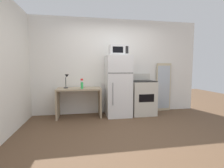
{
  "coord_description": "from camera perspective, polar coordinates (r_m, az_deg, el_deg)",
  "views": [
    {
      "loc": [
        -0.81,
        -2.89,
        1.26
      ],
      "look_at": [
        -0.1,
        1.1,
        0.87
      ],
      "focal_mm": 26.35,
      "sensor_mm": 36.0,
      "label": 1
    }
  ],
  "objects": [
    {
      "name": "microwave",
      "position": [
        4.3,
        2.24,
        11.58
      ],
      "size": [
        0.46,
        0.35,
        0.26
      ],
      "color": "silver",
      "rests_on": "refrigerator"
    },
    {
      "name": "ground_plane",
      "position": [
        3.25,
        5.44,
        -17.25
      ],
      "size": [
        12.0,
        12.0,
        0.0
      ],
      "primitive_type": "plane",
      "color": "brown"
    },
    {
      "name": "spray_bottle",
      "position": [
        4.14,
        -10.39,
        -0.24
      ],
      "size": [
        0.06,
        0.06,
        0.25
      ],
      "color": "green",
      "rests_on": "desk"
    },
    {
      "name": "oven_range",
      "position": [
        4.58,
        10.47,
        -4.52
      ],
      "size": [
        0.63,
        0.61,
        1.1
      ],
      "color": "beige",
      "rests_on": "ground"
    },
    {
      "name": "desk",
      "position": [
        4.32,
        -11.34,
        -4.43
      ],
      "size": [
        1.11,
        0.53,
        0.75
      ],
      "color": "tan",
      "rests_on": "ground"
    },
    {
      "name": "desk_lamp",
      "position": [
        4.3,
        -15.51,
        1.76
      ],
      "size": [
        0.14,
        0.12,
        0.35
      ],
      "color": "black",
      "rests_on": "desk"
    },
    {
      "name": "wall_back_white",
      "position": [
        4.66,
        -0.04,
        6.04
      ],
      "size": [
        5.0,
        0.1,
        2.6
      ],
      "primitive_type": "cube",
      "color": "white",
      "rests_on": "ground"
    },
    {
      "name": "refrigerator",
      "position": [
        4.32,
        2.13,
        -0.68
      ],
      "size": [
        0.63,
        0.66,
        1.58
      ],
      "color": "white",
      "rests_on": "ground"
    },
    {
      "name": "leaning_mirror",
      "position": [
        5.08,
        17.4,
        -1.03
      ],
      "size": [
        0.44,
        0.03,
        1.4
      ],
      "color": "#C6B793",
      "rests_on": "ground"
    }
  ]
}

